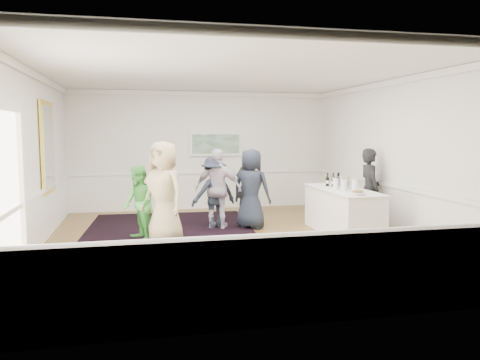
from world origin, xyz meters
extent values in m
plane|color=olive|center=(0.00, 0.00, 0.00)|extent=(8.00, 8.00, 0.00)
cube|color=white|center=(0.00, 0.00, 3.20)|extent=(7.00, 8.00, 0.02)
cube|color=white|center=(-3.50, 0.00, 1.60)|extent=(0.02, 8.00, 3.20)
cube|color=white|center=(3.50, 0.00, 1.60)|extent=(0.02, 8.00, 3.20)
cube|color=white|center=(0.00, 4.00, 1.60)|extent=(7.00, 0.02, 3.20)
cube|color=white|center=(0.00, -4.00, 1.60)|extent=(7.00, 0.02, 3.20)
cube|color=yellow|center=(-3.46, 1.30, 1.80)|extent=(0.04, 1.25, 1.85)
cube|color=white|center=(-3.43, 1.30, 1.80)|extent=(0.01, 1.05, 1.65)
cube|color=white|center=(-3.43, -1.08, 1.20)|extent=(0.10, 0.14, 2.40)
cube|color=white|center=(-3.43, -1.90, 2.48)|extent=(0.10, 1.78, 0.16)
cube|color=white|center=(-3.46, -1.90, 1.20)|extent=(0.02, 1.50, 2.40)
cube|color=white|center=(0.40, 3.95, 1.78)|extent=(1.44, 0.05, 0.66)
cube|color=#246231|center=(0.40, 3.92, 1.78)|extent=(1.30, 0.01, 0.52)
cube|color=black|center=(-1.06, 1.05, 0.01)|extent=(3.81, 4.85, 0.02)
cube|color=white|center=(2.44, 0.19, 0.46)|extent=(0.82, 2.25, 0.92)
cube|color=white|center=(2.44, 0.19, 0.93)|extent=(0.88, 2.31, 0.02)
imported|color=black|center=(3.20, 0.51, 0.88)|extent=(0.47, 0.67, 1.76)
imported|color=tan|center=(-1.23, 0.09, 0.97)|extent=(1.09, 1.12, 1.94)
imported|color=green|center=(-1.69, 0.44, 0.74)|extent=(0.76, 0.86, 1.47)
imported|color=silver|center=(0.00, 1.26, 0.87)|extent=(1.11, 0.80, 1.75)
imported|color=#1B212E|center=(-0.08, 1.35, 0.79)|extent=(1.14, 0.84, 1.58)
imported|color=black|center=(0.95, 2.54, 0.79)|extent=(0.62, 0.45, 1.57)
imported|color=#1B212E|center=(0.72, 1.15, 0.87)|extent=(1.02, 0.94, 1.75)
cylinder|color=#69AE3E|center=(2.34, -0.04, 1.06)|extent=(0.12, 0.12, 0.24)
cylinder|color=#E8446C|center=(2.55, -0.09, 1.06)|extent=(0.12, 0.12, 0.24)
cylinder|color=#81BE44|center=(2.27, 0.19, 1.06)|extent=(0.12, 0.12, 0.24)
cylinder|color=silver|center=(2.50, 0.33, 1.05)|extent=(0.26, 0.26, 0.25)
imported|color=white|center=(2.33, -0.68, 0.97)|extent=(0.28, 0.28, 0.07)
cylinder|color=olive|center=(2.33, -0.68, 0.99)|extent=(0.19, 0.19, 0.04)
camera|label=1|loc=(-1.69, -8.70, 2.13)|focal=35.00mm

